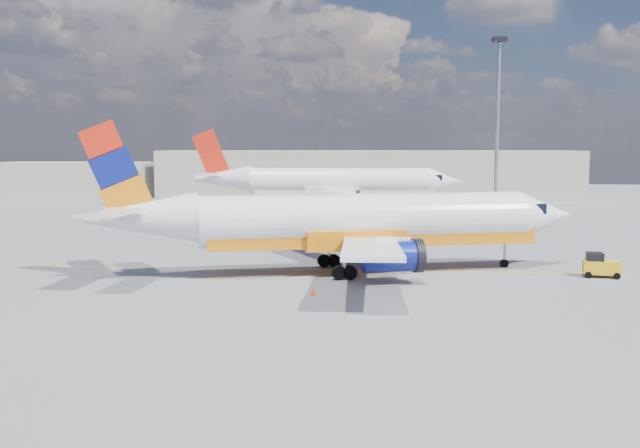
# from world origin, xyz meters

# --- Properties ---
(ground) EXTENTS (240.00, 240.00, 0.00)m
(ground) POSITION_xyz_m (0.00, 0.00, 0.00)
(ground) COLOR slate
(ground) RESTS_ON ground
(taxi_line) EXTENTS (70.00, 0.15, 0.01)m
(taxi_line) POSITION_xyz_m (0.00, 3.00, 0.01)
(taxi_line) COLOR yellow
(taxi_line) RESTS_ON ground
(terminal_main) EXTENTS (70.00, 14.00, 8.00)m
(terminal_main) POSITION_xyz_m (5.00, 75.00, 4.00)
(terminal_main) COLOR #BFB6A4
(terminal_main) RESTS_ON ground
(terminal_annex) EXTENTS (26.00, 10.00, 6.00)m
(terminal_annex) POSITION_xyz_m (-45.00, 72.00, 3.00)
(terminal_annex) COLOR #BFB6A4
(terminal_annex) RESTS_ON ground
(main_jet) EXTENTS (35.14, 26.82, 10.62)m
(main_jet) POSITION_xyz_m (4.78, 2.12, 3.54)
(main_jet) COLOR white
(main_jet) RESTS_ON ground
(second_jet) EXTENTS (36.85, 29.11, 11.17)m
(second_jet) POSITION_xyz_m (0.47, 49.97, 3.72)
(second_jet) COLOR white
(second_jet) RESTS_ON ground
(gse_tug) EXTENTS (2.51, 1.78, 1.67)m
(gse_tug) POSITION_xyz_m (21.73, 1.72, 0.79)
(gse_tug) COLOR black
(gse_tug) RESTS_ON ground
(traffic_cone) EXTENTS (0.45, 0.45, 0.63)m
(traffic_cone) POSITION_xyz_m (2.92, -6.08, 0.31)
(traffic_cone) COLOR white
(traffic_cone) RESTS_ON ground
(floodlight_mast) EXTENTS (1.54, 1.54, 21.08)m
(floodlight_mast) POSITION_xyz_m (20.40, 36.71, 12.63)
(floodlight_mast) COLOR #9B9BA3
(floodlight_mast) RESTS_ON ground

